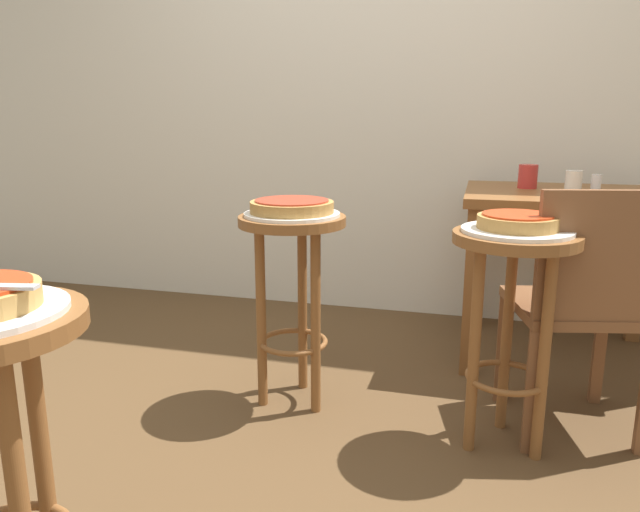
{
  "coord_description": "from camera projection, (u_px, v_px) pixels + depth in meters",
  "views": [
    {
      "loc": [
        0.53,
        -1.58,
        1.06
      ],
      "look_at": [
        0.07,
        0.14,
        0.64
      ],
      "focal_mm": 33.63,
      "sensor_mm": 36.0,
      "label": 1
    }
  ],
  "objects": [
    {
      "name": "back_wall",
      "position": [
        385.0,
        28.0,
        3.07
      ],
      "size": [
        6.0,
        0.1,
        3.0
      ],
      "primitive_type": "cube",
      "color": "silver",
      "rests_on": "ground_plane"
    },
    {
      "name": "pizza_middle",
      "position": [
        518.0,
        221.0,
        1.82
      ],
      "size": [
        0.24,
        0.24,
        0.05
      ],
      "color": "#B78442",
      "rests_on": "serving_plate_middle"
    },
    {
      "name": "pizza_leftside",
      "position": [
        292.0,
        206.0,
        2.12
      ],
      "size": [
        0.3,
        0.3,
        0.05
      ],
      "color": "#B78442",
      "rests_on": "serving_plate_leftside"
    },
    {
      "name": "condiment_shaker",
      "position": [
        596.0,
        184.0,
        2.47
      ],
      "size": [
        0.04,
        0.04,
        0.08
      ],
      "primitive_type": "cylinder",
      "color": "white",
      "rests_on": "dining_table"
    },
    {
      "name": "dining_table",
      "position": [
        567.0,
        222.0,
        2.58
      ],
      "size": [
        0.86,
        0.71,
        0.75
      ],
      "color": "brown",
      "rests_on": "ground_plane"
    },
    {
      "name": "serving_plate_leftside",
      "position": [
        292.0,
        214.0,
        2.13
      ],
      "size": [
        0.34,
        0.34,
        0.01
      ],
      "primitive_type": "cylinder",
      "color": "white",
      "rests_on": "stool_leftside"
    },
    {
      "name": "cup_far_edge",
      "position": [
        528.0,
        176.0,
        2.66
      ],
      "size": [
        0.08,
        0.08,
        0.1
      ],
      "primitive_type": "cylinder",
      "color": "red",
      "rests_on": "dining_table"
    },
    {
      "name": "stool_leftside",
      "position": [
        293.0,
        267.0,
        2.17
      ],
      "size": [
        0.38,
        0.38,
        0.71
      ],
      "color": "brown",
      "rests_on": "ground_plane"
    },
    {
      "name": "serving_plate_middle",
      "position": [
        517.0,
        231.0,
        1.82
      ],
      "size": [
        0.33,
        0.33,
        0.01
      ],
      "primitive_type": "cylinder",
      "color": "white",
      "rests_on": "stool_middle"
    },
    {
      "name": "wooden_chair",
      "position": [
        583.0,
        303.0,
        1.94
      ],
      "size": [
        0.48,
        0.48,
        0.85
      ],
      "color": "brown",
      "rests_on": "ground_plane"
    },
    {
      "name": "stool_middle",
      "position": [
        512.0,
        291.0,
        1.87
      ],
      "size": [
        0.38,
        0.38,
        0.71
      ],
      "color": "brown",
      "rests_on": "ground_plane"
    },
    {
      "name": "cup_near_edge",
      "position": [
        573.0,
        183.0,
        2.45
      ],
      "size": [
        0.07,
        0.07,
        0.1
      ],
      "primitive_type": "cylinder",
      "color": "silver",
      "rests_on": "dining_table"
    },
    {
      "name": "ground_plane",
      "position": [
        288.0,
        465.0,
        1.87
      ],
      "size": [
        6.0,
        6.0,
        0.0
      ],
      "primitive_type": "plane",
      "color": "brown"
    }
  ]
}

